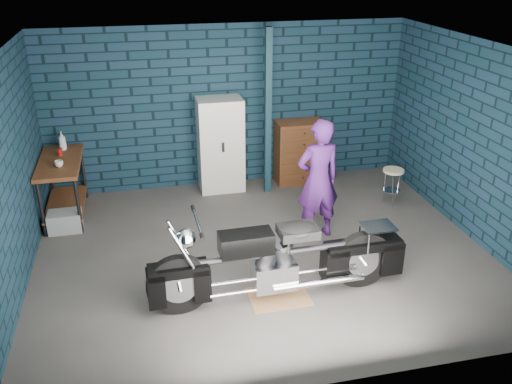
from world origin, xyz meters
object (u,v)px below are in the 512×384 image
workbench (64,188)px  person (318,180)px  storage_bin (65,221)px  shop_stool (392,187)px  tool_chest (300,152)px  motorcycle (280,255)px  locker (221,145)px

workbench → person: person is taller
workbench → person: (3.54, -1.44, 0.41)m
storage_bin → shop_stool: bearing=-2.6°
tool_chest → motorcycle: bearing=-110.8°
person → locker: person is taller
workbench → shop_stool: (5.04, -0.73, -0.15)m
workbench → person: 3.84m
storage_bin → tool_chest: size_ratio=0.43×
motorcycle → person: 1.64m
tool_chest → person: bearing=-99.9°
motorcycle → tool_chest: size_ratio=2.39×
workbench → storage_bin: 0.59m
locker → shop_stool: (2.55, -1.21, -0.49)m
storage_bin → shop_stool: size_ratio=0.78×
motorcycle → storage_bin: 3.50m
workbench → locker: 2.56m
workbench → locker: (2.49, 0.48, 0.33)m
locker → shop_stool: 2.86m
motorcycle → person: bearing=54.8°
person → tool_chest: size_ratio=1.59×
motorcycle → shop_stool: (2.41, 2.06, -0.27)m
storage_bin → tool_chest: bearing=14.3°
motorcycle → storage_bin: (-2.62, 2.29, -0.43)m
tool_chest → shop_stool: tool_chest is taller
shop_stool → motorcycle: bearing=-139.5°
workbench → storage_bin: (0.02, -0.50, -0.31)m
workbench → motorcycle: motorcycle is taller
person → tool_chest: 1.98m
workbench → shop_stool: 5.10m
locker → motorcycle: bearing=-87.5°
storage_bin → locker: 2.74m
motorcycle → shop_stool: size_ratio=4.33×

